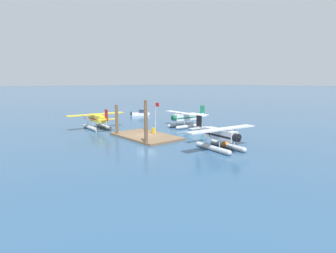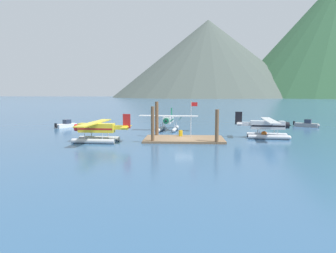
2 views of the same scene
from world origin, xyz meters
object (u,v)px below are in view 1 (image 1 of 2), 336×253
object	(u,v)px
seaplane_silver_stbd_fwd	(220,137)
flagpole	(156,114)
seaplane_white_bow_left	(185,119)
seaplane_yellow_port_aft	(97,120)
boat_white_open_west	(141,114)
fuel_drum	(154,130)
mooring_buoy	(225,144)

from	to	relation	value
seaplane_silver_stbd_fwd	flagpole	bearing A→B (deg)	-171.89
flagpole	seaplane_white_bow_left	bearing A→B (deg)	111.71
flagpole	seaplane_yellow_port_aft	world-z (taller)	flagpole
flagpole	boat_white_open_west	bearing A→B (deg)	150.49
fuel_drum	seaplane_yellow_port_aft	world-z (taller)	seaplane_yellow_port_aft
mooring_buoy	seaplane_silver_stbd_fwd	size ratio (longest dim) A/B	0.08
mooring_buoy	seaplane_white_bow_left	xyz separation A→B (m)	(-14.86, 7.07, 1.13)
seaplane_silver_stbd_fwd	mooring_buoy	bearing A→B (deg)	98.71
seaplane_white_bow_left	seaplane_yellow_port_aft	bearing A→B (deg)	-123.84
seaplane_yellow_port_aft	seaplane_silver_stbd_fwd	bearing A→B (deg)	11.91
fuel_drum	boat_white_open_west	size ratio (longest dim) A/B	0.20
seaplane_silver_stbd_fwd	seaplane_yellow_port_aft	world-z (taller)	same
fuel_drum	boat_white_open_west	bearing A→B (deg)	150.16
fuel_drum	seaplane_silver_stbd_fwd	size ratio (longest dim) A/B	0.08
boat_white_open_west	seaplane_white_bow_left	bearing A→B (deg)	-10.36
mooring_buoy	fuel_drum	bearing A→B (deg)	-170.68
fuel_drum	seaplane_yellow_port_aft	bearing A→B (deg)	-159.45
seaplane_yellow_port_aft	boat_white_open_west	distance (m)	20.28
seaplane_silver_stbd_fwd	boat_white_open_west	world-z (taller)	seaplane_silver_stbd_fwd
fuel_drum	mooring_buoy	size ratio (longest dim) A/B	0.99
seaplane_yellow_port_aft	boat_white_open_west	size ratio (longest dim) A/B	2.36
boat_white_open_west	mooring_buoy	bearing A→B (deg)	-17.11
mooring_buoy	boat_white_open_west	bearing A→B (deg)	162.89
boat_white_open_west	seaplane_yellow_port_aft	bearing A→B (deg)	-57.07
mooring_buoy	seaplane_white_bow_left	world-z (taller)	seaplane_white_bow_left
seaplane_yellow_port_aft	seaplane_white_bow_left	xyz separation A→B (m)	(8.95, 13.35, 0.00)
fuel_drum	boat_white_open_west	world-z (taller)	boat_white_open_west
flagpole	seaplane_silver_stbd_fwd	xyz separation A→B (m)	(11.11, 1.58, -1.98)
seaplane_white_bow_left	boat_white_open_west	xyz separation A→B (m)	(-19.96, 3.65, -1.09)
flagpole	seaplane_silver_stbd_fwd	world-z (taller)	flagpole
flagpole	mooring_buoy	xyz separation A→B (m)	(10.92, 2.81, -3.12)
flagpole	seaplane_silver_stbd_fwd	distance (m)	11.40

